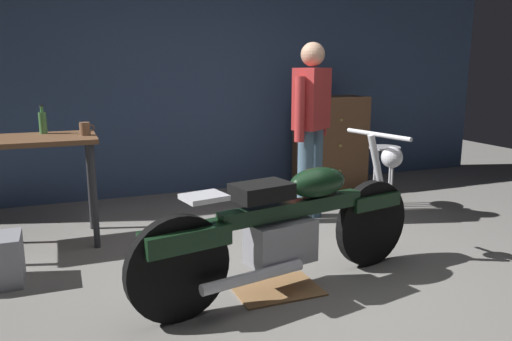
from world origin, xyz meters
The scene contains 10 objects.
ground_plane centered at (0.00, 0.00, 0.00)m, with size 12.00×12.00×0.00m, color gray.
back_wall centered at (0.00, 2.80, 1.55)m, with size 8.00×0.12×3.10m, color #384C70.
workbench centered at (-1.83, 1.46, 0.79)m, with size 1.30×0.64×0.90m.
motorcycle centered at (-0.10, -0.07, 0.45)m, with size 2.16×0.77×1.00m.
person_standing centered at (0.74, 1.26, 0.93)m, with size 0.48×0.40×1.67m.
shop_stool centered at (1.65, 1.36, 0.50)m, with size 0.32×0.32×0.64m.
wooden_dresser centered at (1.55, 2.30, 0.55)m, with size 0.80×0.47×1.10m.
drip_tray centered at (-0.19, -0.07, 0.01)m, with size 0.56×0.40×0.01m, color olive.
mug_brown_stoneware centered at (-1.26, 1.42, 0.95)m, with size 0.12×0.09×0.11m.
bottle centered at (-1.58, 1.65, 1.00)m, with size 0.06×0.06×0.24m.
Camera 1 is at (-1.45, -2.91, 1.47)m, focal length 35.29 mm.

